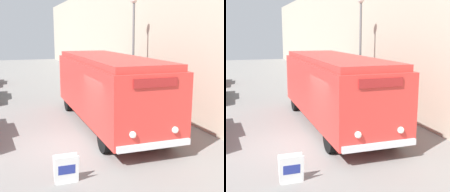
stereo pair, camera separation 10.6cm
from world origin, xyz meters
The scene contains 5 objects.
ground_plane centered at (0.00, 0.00, 0.00)m, with size 80.00×80.00×0.00m, color slate.
building_wall_right centered at (5.70, 10.00, 4.01)m, with size 0.30×60.00×8.02m.
vintage_bus centered at (2.00, 2.27, 1.76)m, with size 2.68×9.33×3.11m.
sign_board centered at (-0.88, -2.73, 0.39)m, with size 0.68×0.31×0.81m.
streetlamp centered at (4.38, 5.02, 3.92)m, with size 0.36×0.36×5.99m.
Camera 2 is at (-2.22, -10.75, 4.09)m, focal length 50.00 mm.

